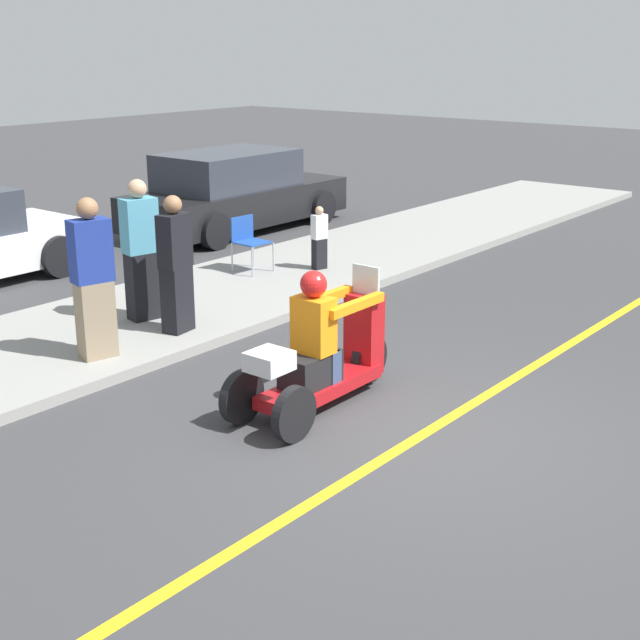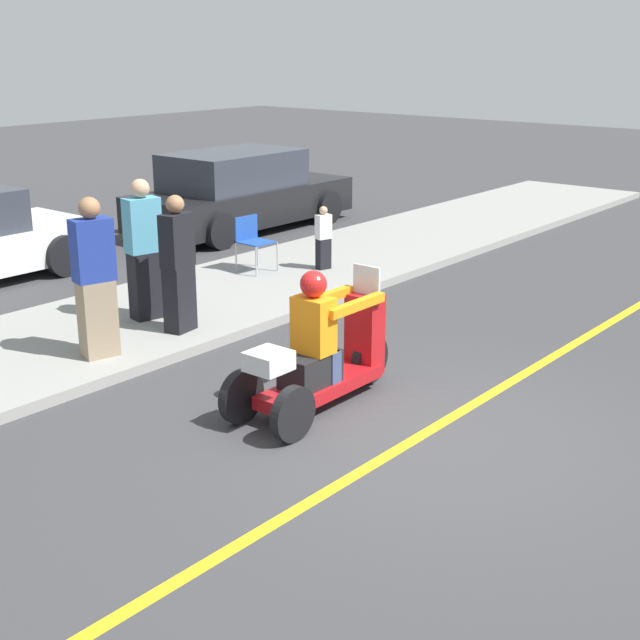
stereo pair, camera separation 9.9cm
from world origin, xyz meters
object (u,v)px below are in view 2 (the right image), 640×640
Objects in this scene: motorcycle_trike at (321,358)px; spectator_mid_group at (144,252)px; folding_chair_curbside at (252,238)px; parked_car_lot_far at (240,193)px; spectator_near_curb at (95,281)px; spectator_end_of_line at (178,267)px; spectator_by_tree at (323,239)px.

motorcycle_trike is 1.21× the size of spectator_mid_group.
parked_car_lot_far is at bearing 47.17° from folding_chair_curbside.
spectator_near_curb is 1.43m from spectator_mid_group.
spectator_by_tree is (3.44, 0.58, -0.33)m from spectator_end_of_line.
folding_chair_curbside is (2.68, 1.36, -0.29)m from spectator_end_of_line.
spectator_near_curb is 2.16× the size of folding_chair_curbside.
folding_chair_curbside is 3.62m from parked_car_lot_far.
spectator_near_curb is at bearing -147.73° from parked_car_lot_far.
spectator_by_tree is 3.83m from parked_car_lot_far.
spectator_mid_group is 0.39× the size of parked_car_lot_far.
spectator_end_of_line is at bearing -170.40° from spectator_by_tree.
folding_chair_curbside is (-0.75, 0.78, 0.04)m from spectator_by_tree.
motorcycle_trike is at bearing -99.88° from spectator_mid_group.
motorcycle_trike is 8.68m from parked_car_lot_far.
spectator_mid_group is at bearing 83.68° from spectator_end_of_line.
spectator_near_curb reaches higher than folding_chair_curbside.
parked_car_lot_far is (5.63, 6.60, 0.20)m from motorcycle_trike.
spectator_near_curb is 7.48m from parked_car_lot_far.
spectator_near_curb is 4.10m from folding_chair_curbside.
spectator_near_curb is 1.84× the size of spectator_by_tree.
spectator_by_tree is (3.36, -0.13, -0.38)m from spectator_mid_group.
spectator_by_tree is 0.21× the size of parked_car_lot_far.
spectator_near_curb is 1.01× the size of spectator_mid_group.
spectator_near_curb reaches higher than motorcycle_trike.
motorcycle_trike reaches higher than folding_chair_curbside.
folding_chair_curbside is (3.86, 1.34, -0.35)m from spectator_near_curb.
folding_chair_curbside is at bearing 134.15° from spectator_by_tree.
motorcycle_trike is 5.05m from spectator_by_tree.
parked_car_lot_far reaches higher than spectator_by_tree.
spectator_mid_group is at bearing -165.97° from folding_chair_curbside.
spectator_mid_group is at bearing 177.85° from spectator_by_tree.
spectator_mid_group reaches higher than folding_chair_curbside.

